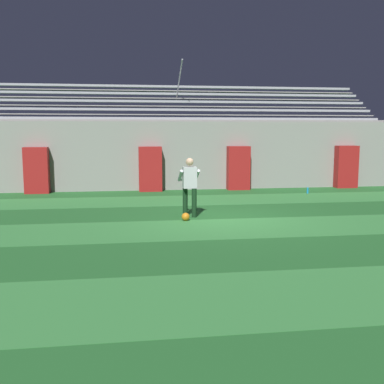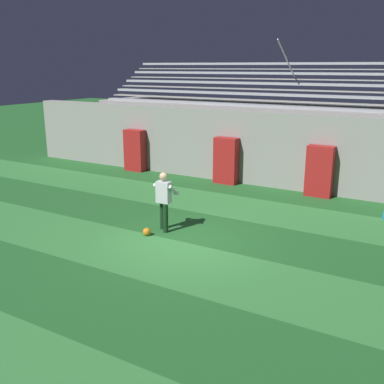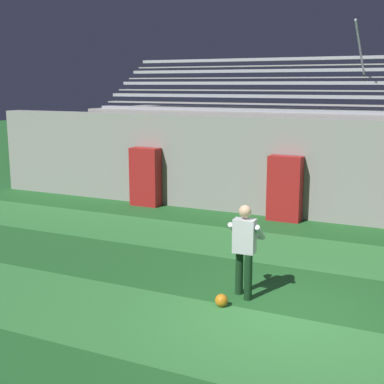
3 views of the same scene
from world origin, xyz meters
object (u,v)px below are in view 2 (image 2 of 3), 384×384
(padding_pillar_gate_left, at_px, (226,161))
(soccer_ball, at_px, (147,232))
(padding_pillar_far_left, at_px, (135,150))
(goalkeeper, at_px, (164,198))
(padding_pillar_gate_right, at_px, (320,171))
(water_bottle, at_px, (384,216))

(padding_pillar_gate_left, height_order, soccer_ball, padding_pillar_gate_left)
(padding_pillar_far_left, height_order, goalkeeper, padding_pillar_far_left)
(padding_pillar_far_left, relative_size, soccer_ball, 8.18)
(soccer_ball, bearing_deg, padding_pillar_gate_right, 64.26)
(water_bottle, bearing_deg, soccer_ball, -139.19)
(padding_pillar_far_left, xyz_separation_m, water_bottle, (10.45, -1.55, -0.78))
(padding_pillar_gate_right, bearing_deg, water_bottle, -32.87)
(padding_pillar_far_left, xyz_separation_m, goalkeeper, (5.25, -5.61, 0.06))
(padding_pillar_gate_left, height_order, padding_pillar_gate_right, same)
(padding_pillar_gate_left, distance_m, padding_pillar_gate_right, 3.64)
(padding_pillar_gate_left, height_order, water_bottle, padding_pillar_gate_left)
(padding_pillar_gate_left, xyz_separation_m, soccer_ball, (0.65, -6.20, -0.79))
(padding_pillar_gate_right, distance_m, padding_pillar_far_left, 8.05)
(padding_pillar_gate_right, height_order, goalkeeper, padding_pillar_gate_right)
(padding_pillar_gate_left, xyz_separation_m, water_bottle, (6.04, -1.55, -0.78))
(goalkeeper, height_order, water_bottle, goalkeeper)
(padding_pillar_far_left, bearing_deg, goalkeeper, -46.90)
(padding_pillar_far_left, relative_size, goalkeeper, 1.08)
(padding_pillar_gate_left, bearing_deg, padding_pillar_far_left, 180.00)
(padding_pillar_gate_right, height_order, padding_pillar_far_left, same)
(padding_pillar_gate_left, distance_m, goalkeeper, 5.68)
(soccer_ball, bearing_deg, padding_pillar_gate_left, 95.97)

